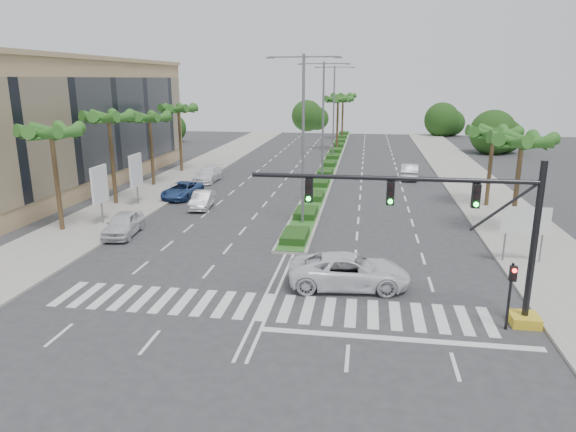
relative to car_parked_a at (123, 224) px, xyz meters
name	(u,v)px	position (x,y,z in m)	size (l,w,h in m)	color
ground	(265,307)	(11.80, -9.78, -0.79)	(160.00, 160.00, 0.00)	#333335
footpath_right	(501,212)	(27.00, 10.22, -0.72)	(6.00, 120.00, 0.15)	gray
footpath_left	(141,199)	(-3.40, 10.22, -0.72)	(6.00, 120.00, 0.15)	gray
median	(332,160)	(11.80, 35.22, -0.69)	(2.20, 75.00, 0.20)	gray
median_grass	(332,159)	(11.80, 35.22, -0.57)	(1.80, 75.00, 0.04)	#2B6322
building	(60,124)	(-14.20, 16.22, 5.21)	(12.00, 36.00, 12.00)	tan
signal_gantry	(478,247)	(21.07, -9.78, 2.67)	(12.60, 1.20, 7.20)	gold
pedestrian_signal	(511,285)	(22.40, -10.46, 1.25)	(0.28, 0.36, 3.00)	black
direction_sign	(525,223)	(25.30, -1.79, 1.66)	(2.70, 0.11, 3.40)	slate
billboard_near	(100,185)	(-2.70, 2.22, 2.17)	(0.18, 2.10, 4.35)	slate
billboard_far	(136,171)	(-2.70, 8.22, 2.17)	(0.18, 2.10, 4.35)	slate
palm_left_near	(51,136)	(-4.70, 0.22, 5.90)	(4.57, 4.68, 7.55)	brown
palm_left_mid	(109,120)	(-4.70, 8.22, 6.28)	(4.57, 4.68, 7.95)	brown
palm_left_far	(150,120)	(-4.70, 16.22, 5.70)	(4.57, 4.68, 7.35)	brown
palm_left_end	(179,111)	(-4.70, 24.22, 6.09)	(4.57, 4.68, 7.75)	brown
palm_right_near	(522,144)	(26.30, 4.22, 5.41)	(4.57, 4.68, 7.05)	brown
palm_right_far	(493,136)	(26.30, 12.22, 5.12)	(4.57, 4.68, 6.75)	brown
palm_median_a	(338,101)	(11.80, 45.22, 6.38)	(4.57, 4.68, 8.05)	brown
palm_median_b	(343,98)	(11.80, 60.22, 6.38)	(4.57, 4.68, 8.05)	brown
streetlight_near	(303,132)	(11.80, 4.22, 6.02)	(5.10, 0.25, 12.00)	slate
streetlight_mid	(323,116)	(11.80, 20.22, 6.02)	(5.10, 0.25, 12.00)	slate
streetlight_far	(334,107)	(11.80, 36.22, 6.02)	(5.10, 0.25, 12.00)	slate
car_parked_a	(123,224)	(0.00, 0.00, 0.00)	(1.87, 4.64, 1.58)	silver
car_parked_b	(202,200)	(2.95, 8.20, -0.09)	(1.48, 4.25, 1.40)	silver
car_parked_c	(182,190)	(0.00, 11.48, -0.09)	(2.34, 5.06, 1.41)	#2B4884
car_parked_d	(208,175)	(0.00, 19.14, -0.05)	(2.08, 5.12, 1.48)	white
car_crossing	(349,271)	(15.58, -6.72, 0.07)	(2.85, 6.18, 1.72)	white
car_right	(410,171)	(20.88, 23.97, 0.03)	(1.73, 4.97, 1.64)	silver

